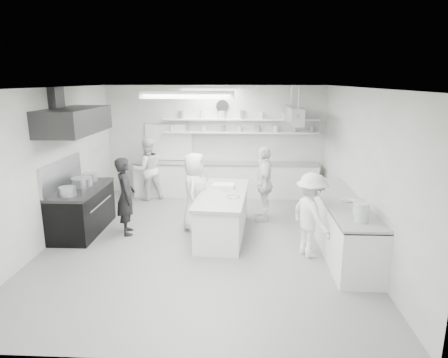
{
  "coord_description": "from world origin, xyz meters",
  "views": [
    {
      "loc": [
        0.79,
        -7.37,
        3.14
      ],
      "look_at": [
        0.39,
        0.6,
        1.13
      ],
      "focal_mm": 31.72,
      "sensor_mm": 36.0,
      "label": 1
    }
  ],
  "objects_px": {
    "back_counter": "(226,180)",
    "prep_island": "(223,215)",
    "stove": "(82,211)",
    "right_counter": "(341,225)",
    "cook_back": "(147,169)",
    "cook_stove": "(126,196)"
  },
  "relations": [
    {
      "from": "cook_stove",
      "to": "cook_back",
      "type": "distance_m",
      "value": 2.46
    },
    {
      "from": "stove",
      "to": "cook_back",
      "type": "bearing_deg",
      "value": 70.67
    },
    {
      "from": "right_counter",
      "to": "prep_island",
      "type": "bearing_deg",
      "value": 165.57
    },
    {
      "from": "cook_stove",
      "to": "cook_back",
      "type": "bearing_deg",
      "value": -15.41
    },
    {
      "from": "right_counter",
      "to": "cook_back",
      "type": "xyz_separation_m",
      "value": [
        -4.42,
        2.98,
        0.36
      ]
    },
    {
      "from": "right_counter",
      "to": "cook_back",
      "type": "bearing_deg",
      "value": 145.99
    },
    {
      "from": "cook_back",
      "to": "right_counter",
      "type": "bearing_deg",
      "value": 116.99
    },
    {
      "from": "stove",
      "to": "back_counter",
      "type": "height_order",
      "value": "back_counter"
    },
    {
      "from": "back_counter",
      "to": "right_counter",
      "type": "bearing_deg",
      "value": -55.35
    },
    {
      "from": "prep_island",
      "to": "cook_back",
      "type": "bearing_deg",
      "value": 135.7
    },
    {
      "from": "prep_island",
      "to": "cook_back",
      "type": "relative_size",
      "value": 1.38
    },
    {
      "from": "back_counter",
      "to": "prep_island",
      "type": "relative_size",
      "value": 2.18
    },
    {
      "from": "stove",
      "to": "cook_stove",
      "type": "bearing_deg",
      "value": -4.27
    },
    {
      "from": "back_counter",
      "to": "cook_stove",
      "type": "relative_size",
      "value": 3.08
    },
    {
      "from": "stove",
      "to": "prep_island",
      "type": "distance_m",
      "value": 2.97
    },
    {
      "from": "right_counter",
      "to": "prep_island",
      "type": "xyz_separation_m",
      "value": [
        -2.28,
        0.59,
        -0.05
      ]
    },
    {
      "from": "right_counter",
      "to": "cook_stove",
      "type": "distance_m",
      "value": 4.32
    },
    {
      "from": "right_counter",
      "to": "prep_island",
      "type": "distance_m",
      "value": 2.35
    },
    {
      "from": "prep_island",
      "to": "cook_stove",
      "type": "height_order",
      "value": "cook_stove"
    },
    {
      "from": "cook_stove",
      "to": "right_counter",
      "type": "bearing_deg",
      "value": -115.65
    },
    {
      "from": "cook_back",
      "to": "stove",
      "type": "bearing_deg",
      "value": 41.68
    },
    {
      "from": "stove",
      "to": "cook_back",
      "type": "distance_m",
      "value": 2.55
    }
  ]
}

